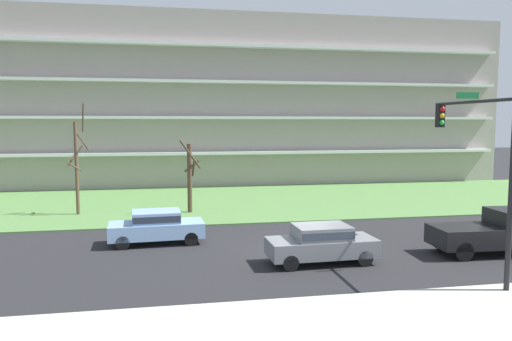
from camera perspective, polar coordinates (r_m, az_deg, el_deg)
ground at (r=22.13m, az=5.69°, el=-9.35°), size 160.00×160.00×0.00m
sidewalk_curb_near at (r=14.98m, az=14.56°, el=-16.65°), size 80.00×4.00×0.15m
grass_lawn_strip at (r=35.50m, az=-0.59°, el=-3.56°), size 80.00×16.00×0.08m
apartment_building at (r=48.33m, az=-3.33°, el=7.97°), size 51.37×11.72×15.39m
tree_far_left at (r=31.65m, az=-20.31°, el=0.70°), size 1.36×1.37×6.91m
tree_left at (r=30.72m, az=-7.78°, el=-0.63°), size 1.33×1.39×4.68m
sedan_blue_near_left at (r=23.54m, az=-11.62°, el=-6.35°), size 4.49×2.04×1.57m
sedan_gray_center_left at (r=20.11m, az=7.72°, el=-8.34°), size 4.45×1.92×1.57m
pickup_black_center_right at (r=23.79m, az=26.64°, el=-6.35°), size 5.49×2.26×1.95m
traffic_signal_mast at (r=19.02m, az=25.19°, el=1.88°), size 0.90×4.77×6.87m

